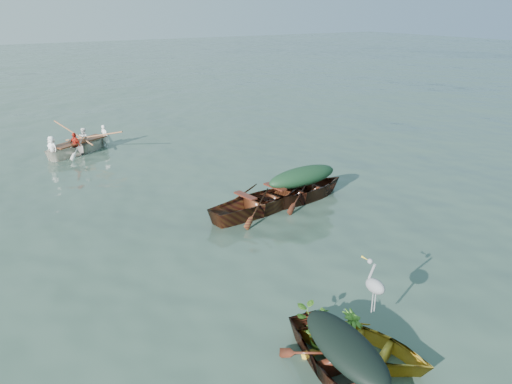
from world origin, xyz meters
The scene contains 13 objects.
ground centered at (0.00, 0.00, 0.00)m, with size 140.00×140.00×0.00m, color #3A5144.
yellow_dinghy centered at (-1.32, -4.23, 0.00)m, with size 1.21×2.78×0.73m, color gold.
dark_covered_boat centered at (-1.93, -4.51, 0.00)m, with size 1.29×3.47×0.85m, color #42160F.
green_tarp_boat centered at (1.88, 1.64, 0.00)m, with size 1.31×4.20×0.97m, color #441F0F.
open_wooden_boat centered at (0.42, 1.52, 0.00)m, with size 1.33×4.27×0.99m, color #563115.
rowed_boat centered at (-2.27, 9.85, 0.00)m, with size 1.17×3.91×0.91m, color white.
dark_tarp_cover centered at (-1.93, -4.51, 0.63)m, with size 0.71×1.91×0.40m, color black.
green_tarp_cover centered at (1.88, 1.64, 0.74)m, with size 0.72×2.31×0.52m, color #15341E.
thwart_benches centered at (0.42, 1.52, 0.51)m, with size 0.80×2.13×0.04m, color #44190F, non-canonical shape.
heron centered at (-0.84, -3.95, 0.82)m, with size 0.28×0.40×0.92m, color gray, non-canonical shape.
dinghy_weeds centered at (-1.53, -3.72, 0.66)m, with size 0.70×0.90×0.60m, color #386E1C.
rowers centered at (-2.27, 9.85, 0.83)m, with size 1.05×2.73×0.76m, color white.
oars centered at (-2.27, 9.85, 0.48)m, with size 2.60×0.60×0.06m, color brown, non-canonical shape.
Camera 1 is at (-6.14, -8.87, 5.21)m, focal length 35.00 mm.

